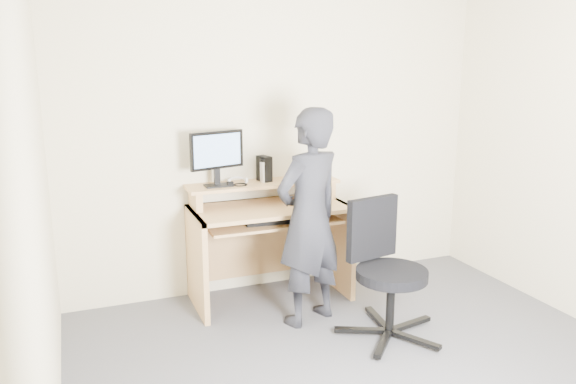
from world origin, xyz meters
TOP-DOWN VIEW (x-y plane):
  - back_wall at (0.00, 1.75)m, footprint 3.50×0.02m
  - desk at (-0.20, 1.53)m, footprint 1.20×0.60m
  - monitor at (-0.57, 1.58)m, footprint 0.43×0.15m
  - external_drive at (-0.18, 1.63)m, footprint 0.10×0.14m
  - travel_mug at (-0.19, 1.60)m, footprint 0.09×0.09m
  - smartphone at (0.09, 1.60)m, footprint 0.10×0.14m
  - charger at (-0.48, 1.54)m, footprint 0.05×0.04m
  - headphones at (-0.39, 1.67)m, footprint 0.16×0.16m
  - keyboard at (-0.20, 1.36)m, footprint 0.47×0.22m
  - mouse at (0.11, 1.35)m, footprint 0.10×0.07m
  - office_chair at (0.32, 0.62)m, footprint 0.72×0.71m
  - person at (-0.08, 0.98)m, footprint 0.65×0.54m

SIDE VIEW (x-z plane):
  - office_chair at x=0.32m, z-range 0.04..0.95m
  - desk at x=-0.20m, z-range 0.09..1.00m
  - keyboard at x=-0.20m, z-range 0.65..0.68m
  - person at x=-0.08m, z-range 0.00..1.54m
  - mouse at x=0.11m, z-range 0.75..0.79m
  - smartphone at x=0.09m, z-range 0.91..0.92m
  - headphones at x=-0.39m, z-range 0.89..0.95m
  - charger at x=-0.48m, z-range 0.91..0.94m
  - travel_mug at x=-0.19m, z-range 0.91..1.07m
  - external_drive at x=-0.18m, z-range 0.91..1.11m
  - monitor at x=-0.57m, z-range 0.95..1.37m
  - back_wall at x=0.00m, z-range 0.00..2.50m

